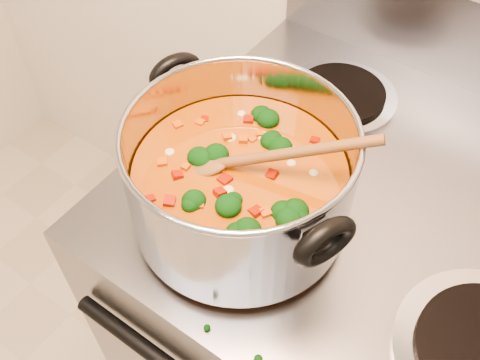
% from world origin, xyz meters
% --- Properties ---
extents(electric_range, '(0.78, 0.71, 1.08)m').
position_xyz_m(electric_range, '(0.03, 1.16, 0.47)').
color(electric_range, gray).
rests_on(electric_range, ground).
extents(stockpot, '(0.35, 0.30, 0.18)m').
position_xyz_m(stockpot, '(-0.15, 1.00, 1.01)').
color(stockpot, '#A5A5AD').
rests_on(stockpot, electric_range).
extents(wooden_spoon, '(0.23, 0.14, 0.11)m').
position_xyz_m(wooden_spoon, '(-0.14, 1.00, 1.05)').
color(wooden_spoon, brown).
rests_on(wooden_spoon, stockpot).
extents(cooktop_crumbs, '(0.04, 0.07, 0.01)m').
position_xyz_m(cooktop_crumbs, '(-0.32, 0.86, 0.92)').
color(cooktop_crumbs, black).
rests_on(cooktop_crumbs, electric_range).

